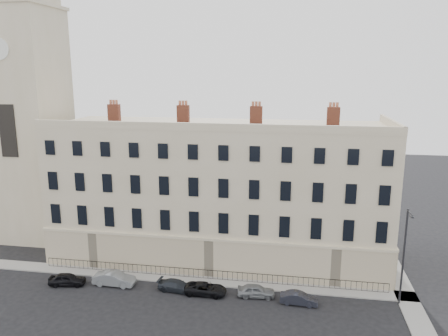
{
  "coord_description": "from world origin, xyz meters",
  "views": [
    {
      "loc": [
        2.38,
        -34.42,
        20.67
      ],
      "look_at": [
        -5.13,
        10.0,
        10.6
      ],
      "focal_mm": 35.0,
      "sensor_mm": 36.0,
      "label": 1
    }
  ],
  "objects_px": {
    "car_a": "(67,279)",
    "car_c": "(177,286)",
    "car_b": "(114,279)",
    "streetlamp": "(404,253)",
    "car_d": "(206,289)",
    "car_f": "(299,298)",
    "car_e": "(256,291)"
  },
  "relations": [
    {
      "from": "car_b",
      "to": "car_c",
      "type": "distance_m",
      "value": 6.4
    },
    {
      "from": "car_a",
      "to": "car_e",
      "type": "distance_m",
      "value": 18.58
    },
    {
      "from": "car_b",
      "to": "streetlamp",
      "type": "relative_size",
      "value": 0.46
    },
    {
      "from": "car_c",
      "to": "streetlamp",
      "type": "height_order",
      "value": "streetlamp"
    },
    {
      "from": "car_f",
      "to": "car_d",
      "type": "bearing_deg",
      "value": 90.55
    },
    {
      "from": "car_c",
      "to": "car_d",
      "type": "relative_size",
      "value": 0.93
    },
    {
      "from": "car_b",
      "to": "car_f",
      "type": "bearing_deg",
      "value": -91.2
    },
    {
      "from": "car_c",
      "to": "car_b",
      "type": "bearing_deg",
      "value": 94.39
    },
    {
      "from": "car_d",
      "to": "streetlamp",
      "type": "bearing_deg",
      "value": -86.13
    },
    {
      "from": "streetlamp",
      "to": "car_d",
      "type": "bearing_deg",
      "value": -179.09
    },
    {
      "from": "car_b",
      "to": "car_a",
      "type": "bearing_deg",
      "value": 100.39
    },
    {
      "from": "car_a",
      "to": "car_e",
      "type": "bearing_deg",
      "value": -97.23
    },
    {
      "from": "car_a",
      "to": "streetlamp",
      "type": "distance_m",
      "value": 31.81
    },
    {
      "from": "car_c",
      "to": "car_e",
      "type": "height_order",
      "value": "car_e"
    },
    {
      "from": "car_f",
      "to": "car_e",
      "type": "bearing_deg",
      "value": 83.11
    },
    {
      "from": "car_a",
      "to": "car_d",
      "type": "relative_size",
      "value": 0.89
    },
    {
      "from": "car_d",
      "to": "car_f",
      "type": "relative_size",
      "value": 1.17
    },
    {
      "from": "car_a",
      "to": "car_d",
      "type": "height_order",
      "value": "car_a"
    },
    {
      "from": "car_a",
      "to": "car_f",
      "type": "distance_m",
      "value": 22.5
    },
    {
      "from": "car_a",
      "to": "car_b",
      "type": "xyz_separation_m",
      "value": [
        4.57,
        0.77,
        0.08
      ]
    },
    {
      "from": "car_f",
      "to": "streetlamp",
      "type": "distance_m",
      "value": 10.11
    },
    {
      "from": "car_b",
      "to": "car_e",
      "type": "relative_size",
      "value": 1.18
    },
    {
      "from": "car_a",
      "to": "car_c",
      "type": "relative_size",
      "value": 0.96
    },
    {
      "from": "car_a",
      "to": "streetlamp",
      "type": "xyz_separation_m",
      "value": [
        31.47,
        1.52,
        4.41
      ]
    },
    {
      "from": "car_f",
      "to": "streetlamp",
      "type": "relative_size",
      "value": 0.38
    },
    {
      "from": "car_f",
      "to": "car_b",
      "type": "bearing_deg",
      "value": 90.85
    },
    {
      "from": "car_b",
      "to": "car_c",
      "type": "xyz_separation_m",
      "value": [
        6.39,
        -0.12,
        -0.14
      ]
    },
    {
      "from": "car_a",
      "to": "car_f",
      "type": "relative_size",
      "value": 1.04
    },
    {
      "from": "car_c",
      "to": "car_f",
      "type": "bearing_deg",
      "value": -87.04
    },
    {
      "from": "car_a",
      "to": "streetlamp",
      "type": "height_order",
      "value": "streetlamp"
    },
    {
      "from": "car_c",
      "to": "car_e",
      "type": "distance_m",
      "value": 7.6
    },
    {
      "from": "car_a",
      "to": "car_d",
      "type": "distance_m",
      "value": 13.83
    }
  ]
}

